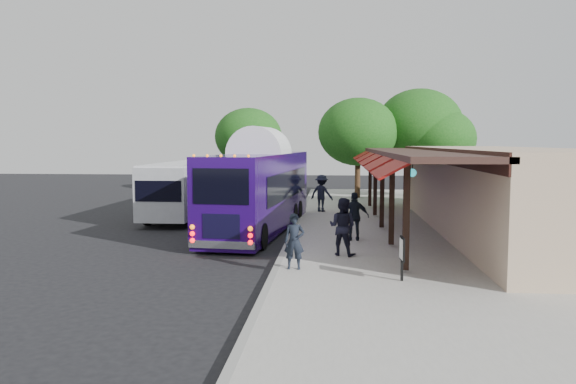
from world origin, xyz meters
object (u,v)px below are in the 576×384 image
at_px(ped_a, 294,241).
at_px(ped_c, 355,216).
at_px(sign_board, 402,251).
at_px(city_bus, 191,186).
at_px(ped_b, 342,227).
at_px(coach_bus, 260,187).
at_px(ped_d, 322,193).

height_order(ped_a, ped_c, ped_c).
height_order(ped_c, sign_board, ped_c).
xyz_separation_m(city_bus, ped_b, (7.76, -10.58, -0.46)).
bearing_deg(coach_bus, sign_board, -55.00).
bearing_deg(ped_b, ped_c, -77.95).
bearing_deg(ped_b, city_bus, -31.61).
bearing_deg(coach_bus, ped_d, 72.25).
xyz_separation_m(city_bus, ped_c, (8.26, -7.77, -0.49)).
distance_m(coach_bus, ped_c, 5.02).
relative_size(city_bus, sign_board, 8.84).
bearing_deg(ped_d, ped_a, 114.01).
bearing_deg(ped_c, coach_bus, -35.23).
bearing_deg(city_bus, sign_board, -55.24).
relative_size(ped_b, ped_d, 0.97).
height_order(coach_bus, ped_b, coach_bus).
bearing_deg(sign_board, ped_d, 95.92).
bearing_deg(ped_a, coach_bus, 105.95).
height_order(ped_b, ped_d, ped_d).
height_order(ped_c, ped_d, ped_d).
bearing_deg(ped_d, coach_bus, 92.35).
bearing_deg(ped_c, ped_d, -79.47).
bearing_deg(city_bus, ped_a, -62.57).
distance_m(ped_a, ped_b, 2.56).
distance_m(coach_bus, ped_a, 8.19).
bearing_deg(coach_bus, city_bus, 137.53).
bearing_deg(ped_a, sign_board, -20.13).
height_order(city_bus, ped_a, city_bus).
bearing_deg(ped_b, ped_d, -63.24).
xyz_separation_m(coach_bus, sign_board, (5.01, -9.03, -0.97)).
distance_m(ped_b, ped_d, 11.57).
distance_m(ped_c, sign_board, 6.19).
bearing_deg(sign_board, coach_bus, 115.48).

